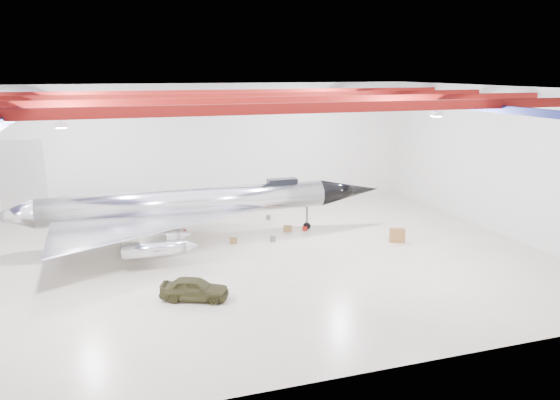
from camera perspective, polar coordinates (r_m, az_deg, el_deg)
name	(u,v)px	position (r m, az deg, el deg)	size (l,w,h in m)	color
floor	(243,259)	(36.15, -3.89, -6.19)	(40.00, 40.00, 0.00)	beige
wall_back	(200,146)	(49.19, -8.39, 5.56)	(40.00, 40.00, 0.00)	silver
wall_right	(502,161)	(44.01, 22.14, 3.79)	(30.00, 30.00, 0.00)	silver
ceiling	(240,89)	(34.08, -4.19, 11.51)	(40.00, 40.00, 0.00)	#0A0F38
ceiling_structure	(240,100)	(34.11, -4.17, 10.37)	(39.50, 29.50, 1.08)	maroon
jet_aircraft	(188,207)	(39.75, -9.63, -0.70)	(28.43, 16.28, 7.77)	silver
jeep	(194,289)	(30.19, -8.93, -9.13)	(1.48, 3.68, 1.26)	#37351B
desk	(397,235)	(40.34, 12.14, -3.63)	(1.08, 0.54, 0.99)	brown
toolbox_red	(182,232)	(42.09, -10.19, -3.28)	(0.50, 0.40, 0.35)	maroon
engine_drum	(273,239)	(39.71, -0.74, -4.06)	(0.42, 0.42, 0.38)	#59595B
parts_bin	(288,229)	(42.06, 0.80, -3.01)	(0.63, 0.50, 0.44)	olive
tool_chest	(305,228)	(42.32, 2.61, -2.99)	(0.37, 0.37, 0.34)	maroon
oil_barrel	(233,241)	(39.38, -4.89, -4.27)	(0.52, 0.42, 0.36)	olive
spares_box	(268,217)	(45.45, -1.23, -1.81)	(0.40, 0.40, 0.36)	#59595B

